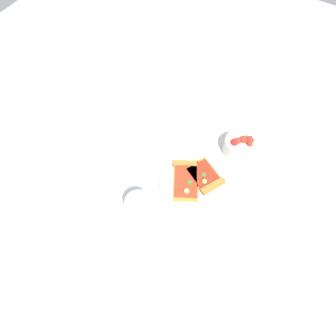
% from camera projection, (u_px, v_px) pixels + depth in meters
% --- Properties ---
extents(ground_plane, '(2.40, 2.40, 0.00)m').
position_uv_depth(ground_plane, '(184.00, 167.00, 1.02)').
color(ground_plane, silver).
rests_on(ground_plane, ground).
extents(plate, '(0.23, 0.23, 0.01)m').
position_uv_depth(plate, '(194.00, 183.00, 0.99)').
color(plate, white).
rests_on(plate, ground_plane).
extents(pizza_slice_near, '(0.17, 0.14, 0.03)m').
position_uv_depth(pizza_slice_near, '(186.00, 178.00, 0.98)').
color(pizza_slice_near, gold).
rests_on(pizza_slice_near, plate).
extents(pizza_slice_far, '(0.13, 0.14, 0.02)m').
position_uv_depth(pizza_slice_far, '(206.00, 178.00, 0.98)').
color(pizza_slice_far, gold).
rests_on(pizza_slice_far, plate).
extents(salad_bowl, '(0.10, 0.10, 0.08)m').
position_uv_depth(salad_bowl, '(239.00, 145.00, 1.03)').
color(salad_bowl, white).
rests_on(salad_bowl, ground_plane).
extents(soda_glass, '(0.08, 0.08, 0.12)m').
position_uv_depth(soda_glass, '(140.00, 211.00, 0.88)').
color(soda_glass, silver).
rests_on(soda_glass, ground_plane).
extents(paper_napkin, '(0.15, 0.11, 0.00)m').
position_uv_depth(paper_napkin, '(99.00, 143.00, 1.07)').
color(paper_napkin, white).
rests_on(paper_napkin, ground_plane).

